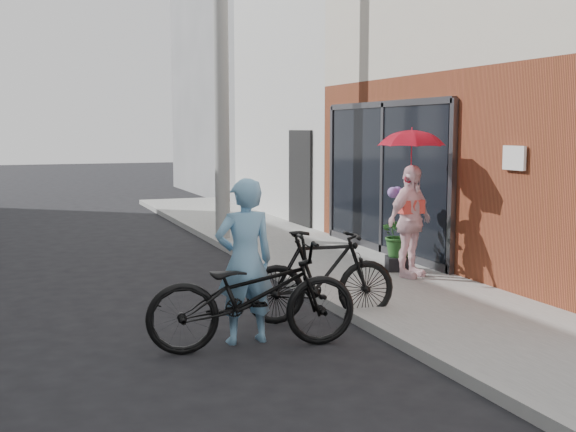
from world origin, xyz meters
TOP-DOWN VIEW (x-y plane):
  - ground at (0.00, 0.00)m, footprint 80.00×80.00m
  - sidewalk at (2.10, 2.00)m, footprint 2.20×24.00m
  - curb at (0.94, 2.00)m, footprint 0.12×24.00m
  - plaster_building at (7.20, 9.00)m, footprint 8.00×6.00m
  - east_building_far at (7.20, 16.00)m, footprint 8.00×8.00m
  - utility_pole at (1.10, 6.00)m, footprint 0.28×0.28m
  - officer at (-0.46, -0.21)m, footprint 0.62×0.41m
  - bike_left at (-0.46, -0.46)m, footprint 2.17×0.99m
  - bike_right at (0.60, 0.26)m, footprint 1.79×0.68m
  - kimono_woman at (2.51, 1.55)m, footprint 0.99×0.73m
  - parasol at (2.51, 1.55)m, footprint 0.87×0.87m
  - planter at (2.63, 2.02)m, footprint 0.48×0.48m
  - potted_plant at (2.63, 2.02)m, footprint 0.61×0.53m

SIDE VIEW (x-z plane):
  - ground at x=0.00m, z-range 0.00..0.00m
  - sidewalk at x=2.10m, z-range 0.00..0.12m
  - curb at x=0.94m, z-range 0.00..0.12m
  - planter at x=2.63m, z-range 0.12..0.32m
  - bike_right at x=0.60m, z-range 0.00..1.05m
  - bike_left at x=-0.46m, z-range 0.00..1.10m
  - potted_plant at x=2.63m, z-range 0.32..0.99m
  - officer at x=-0.46m, z-range 0.00..1.69m
  - kimono_woman at x=2.51m, z-range 0.12..1.68m
  - parasol at x=2.51m, z-range 1.68..2.45m
  - plaster_building at x=7.20m, z-range 0.00..7.00m
  - east_building_far at x=7.20m, z-range 0.00..7.00m
  - utility_pole at x=1.10m, z-range 0.00..7.00m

